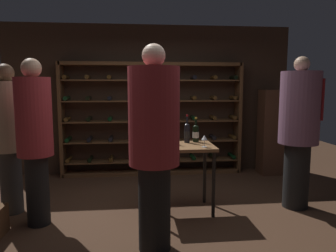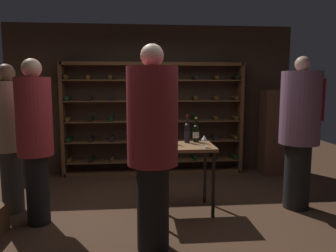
{
  "view_description": "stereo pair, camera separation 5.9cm",
  "coord_description": "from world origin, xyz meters",
  "px_view_note": "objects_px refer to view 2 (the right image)",
  "views": [
    {
      "loc": [
        -0.29,
        -3.83,
        1.63
      ],
      "look_at": [
        0.13,
        0.25,
        1.11
      ],
      "focal_mm": 34.11,
      "sensor_mm": 36.0,
      "label": 1
    },
    {
      "loc": [
        -0.24,
        -3.84,
        1.63
      ],
      "look_at": [
        0.13,
        0.25,
        1.11
      ],
      "focal_mm": 34.11,
      "sensor_mm": 36.0,
      "label": 2
    }
  ],
  "objects_px": {
    "person_guest_plum_blouse": "(300,126)",
    "tasting_table": "(179,154)",
    "wine_rack": "(154,119)",
    "person_guest_khaki": "(9,132)",
    "person_bystander_dark_jacket": "(35,134)",
    "person_bystander_red_print": "(153,140)",
    "wine_bottle_red_label": "(171,135)",
    "wine_glass_stemmed_center": "(204,138)",
    "wine_bottle_amber_reserve": "(196,133)",
    "wine_bottle_green_slim": "(187,133)",
    "display_cabinet": "(274,132)"
  },
  "relations": [
    {
      "from": "wine_bottle_red_label",
      "to": "wine_glass_stemmed_center",
      "type": "height_order",
      "value": "wine_bottle_red_label"
    },
    {
      "from": "person_bystander_dark_jacket",
      "to": "person_bystander_red_print",
      "type": "bearing_deg",
      "value": -41.57
    },
    {
      "from": "person_bystander_red_print",
      "to": "wine_bottle_amber_reserve",
      "type": "height_order",
      "value": "person_bystander_red_print"
    },
    {
      "from": "tasting_table",
      "to": "wine_glass_stemmed_center",
      "type": "height_order",
      "value": "wine_glass_stemmed_center"
    },
    {
      "from": "person_bystander_dark_jacket",
      "to": "person_bystander_red_print",
      "type": "distance_m",
      "value": 1.51
    },
    {
      "from": "person_bystander_dark_jacket",
      "to": "wine_glass_stemmed_center",
      "type": "height_order",
      "value": "person_bystander_dark_jacket"
    },
    {
      "from": "wine_glass_stemmed_center",
      "to": "person_guest_khaki",
      "type": "bearing_deg",
      "value": 172.29
    },
    {
      "from": "wine_bottle_red_label",
      "to": "wine_bottle_green_slim",
      "type": "relative_size",
      "value": 0.85
    },
    {
      "from": "wine_rack",
      "to": "wine_bottle_amber_reserve",
      "type": "relative_size",
      "value": 9.79
    },
    {
      "from": "person_guest_plum_blouse",
      "to": "wine_bottle_red_label",
      "type": "distance_m",
      "value": 1.69
    },
    {
      "from": "person_bystander_dark_jacket",
      "to": "wine_glass_stemmed_center",
      "type": "bearing_deg",
      "value": -10.97
    },
    {
      "from": "tasting_table",
      "to": "wine_bottle_red_label",
      "type": "height_order",
      "value": "wine_bottle_red_label"
    },
    {
      "from": "person_guest_plum_blouse",
      "to": "tasting_table",
      "type": "bearing_deg",
      "value": -130.89
    },
    {
      "from": "person_guest_plum_blouse",
      "to": "wine_bottle_red_label",
      "type": "bearing_deg",
      "value": -135.03
    },
    {
      "from": "person_bystander_red_print",
      "to": "display_cabinet",
      "type": "xyz_separation_m",
      "value": [
        2.33,
        2.57,
        -0.34
      ]
    },
    {
      "from": "person_guest_khaki",
      "to": "wine_bottle_amber_reserve",
      "type": "bearing_deg",
      "value": 85.7
    },
    {
      "from": "display_cabinet",
      "to": "wine_bottle_amber_reserve",
      "type": "bearing_deg",
      "value": -140.75
    },
    {
      "from": "person_bystander_red_print",
      "to": "wine_bottle_amber_reserve",
      "type": "xyz_separation_m",
      "value": [
        0.64,
        1.18,
        -0.12
      ]
    },
    {
      "from": "wine_rack",
      "to": "person_bystander_red_print",
      "type": "bearing_deg",
      "value": -92.76
    },
    {
      "from": "person_bystander_red_print",
      "to": "person_guest_khaki",
      "type": "relative_size",
      "value": 1.06
    },
    {
      "from": "person_guest_khaki",
      "to": "wine_bottle_red_label",
      "type": "bearing_deg",
      "value": 83.2
    },
    {
      "from": "person_bystander_dark_jacket",
      "to": "wine_bottle_amber_reserve",
      "type": "height_order",
      "value": "person_bystander_dark_jacket"
    },
    {
      "from": "person_bystander_dark_jacket",
      "to": "person_guest_khaki",
      "type": "bearing_deg",
      "value": 124.2
    },
    {
      "from": "person_guest_khaki",
      "to": "wine_bottle_green_slim",
      "type": "xyz_separation_m",
      "value": [
        2.28,
        0.02,
        -0.04
      ]
    },
    {
      "from": "wine_bottle_red_label",
      "to": "wine_bottle_amber_reserve",
      "type": "distance_m",
      "value": 0.37
    },
    {
      "from": "tasting_table",
      "to": "person_bystander_red_print",
      "type": "relative_size",
      "value": 0.45
    },
    {
      "from": "wine_glass_stemmed_center",
      "to": "person_bystander_red_print",
      "type": "bearing_deg",
      "value": -130.15
    },
    {
      "from": "person_bystander_red_print",
      "to": "person_bystander_dark_jacket",
      "type": "bearing_deg",
      "value": 138.43
    },
    {
      "from": "person_guest_plum_blouse",
      "to": "person_bystander_red_print",
      "type": "bearing_deg",
      "value": -104.35
    },
    {
      "from": "person_guest_plum_blouse",
      "to": "wine_glass_stemmed_center",
      "type": "distance_m",
      "value": 1.3
    },
    {
      "from": "person_guest_khaki",
      "to": "wine_bottle_green_slim",
      "type": "distance_m",
      "value": 2.29
    },
    {
      "from": "person_guest_khaki",
      "to": "tasting_table",
      "type": "bearing_deg",
      "value": 79.95
    },
    {
      "from": "person_bystander_dark_jacket",
      "to": "person_guest_plum_blouse",
      "type": "relative_size",
      "value": 0.97
    },
    {
      "from": "person_bystander_dark_jacket",
      "to": "wine_bottle_green_slim",
      "type": "relative_size",
      "value": 5.17
    },
    {
      "from": "tasting_table",
      "to": "person_guest_khaki",
      "type": "relative_size",
      "value": 0.48
    },
    {
      "from": "display_cabinet",
      "to": "wine_bottle_red_label",
      "type": "relative_size",
      "value": 4.87
    },
    {
      "from": "display_cabinet",
      "to": "wine_glass_stemmed_center",
      "type": "relative_size",
      "value": 10.31
    },
    {
      "from": "tasting_table",
      "to": "person_bystander_red_print",
      "type": "height_order",
      "value": "person_bystander_red_print"
    },
    {
      "from": "wine_bottle_green_slim",
      "to": "wine_glass_stemmed_center",
      "type": "xyz_separation_m",
      "value": [
        0.16,
        -0.35,
        -0.02
      ]
    },
    {
      "from": "wine_rack",
      "to": "wine_glass_stemmed_center",
      "type": "height_order",
      "value": "wine_rack"
    },
    {
      "from": "display_cabinet",
      "to": "wine_bottle_amber_reserve",
      "type": "relative_size",
      "value": 4.63
    },
    {
      "from": "display_cabinet",
      "to": "wine_bottle_green_slim",
      "type": "relative_size",
      "value": 4.15
    },
    {
      "from": "person_bystander_red_print",
      "to": "wine_bottle_green_slim",
      "type": "xyz_separation_m",
      "value": [
        0.51,
        1.15,
        -0.11
      ]
    },
    {
      "from": "tasting_table",
      "to": "wine_bottle_green_slim",
      "type": "xyz_separation_m",
      "value": [
        0.14,
        0.18,
        0.25
      ]
    },
    {
      "from": "tasting_table",
      "to": "wine_bottle_red_label",
      "type": "bearing_deg",
      "value": 125.63
    },
    {
      "from": "person_guest_plum_blouse",
      "to": "person_guest_khaki",
      "type": "bearing_deg",
      "value": -132.68
    },
    {
      "from": "wine_bottle_red_label",
      "to": "person_guest_plum_blouse",
      "type": "bearing_deg",
      "value": -5.42
    },
    {
      "from": "wine_glass_stemmed_center",
      "to": "wine_bottle_amber_reserve",
      "type": "bearing_deg",
      "value": 95.07
    },
    {
      "from": "wine_rack",
      "to": "wine_bottle_red_label",
      "type": "distance_m",
      "value": 1.71
    },
    {
      "from": "wine_rack",
      "to": "person_guest_khaki",
      "type": "relative_size",
      "value": 1.73
    }
  ]
}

